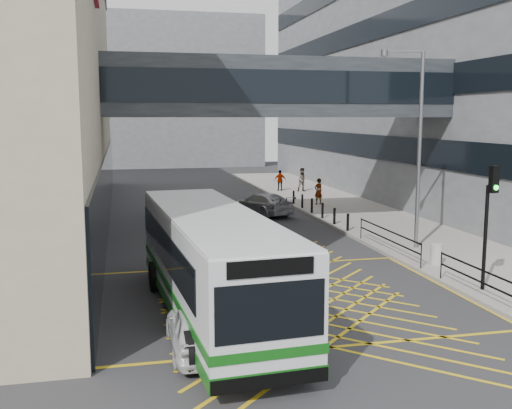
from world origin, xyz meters
TOP-DOWN VIEW (x-y plane):
  - ground at (0.00, 0.00)m, footprint 120.00×120.00m
  - building_right at (23.98, 24.00)m, footprint 24.09×44.00m
  - building_far at (-2.00, 60.00)m, footprint 28.00×16.00m
  - skybridge at (3.00, 12.00)m, footprint 20.00×4.10m
  - pavement at (9.00, 15.00)m, footprint 6.00×54.00m
  - box_junction at (0.00, 0.00)m, footprint 12.00×9.00m
  - bus at (-2.62, -1.36)m, footprint 3.46×11.71m
  - car_white at (-3.35, -4.00)m, footprint 1.65×4.00m
  - car_dark at (-2.23, 18.08)m, footprint 2.70×4.35m
  - car_silver at (3.30, 16.89)m, footprint 3.65×5.08m
  - traffic_light at (6.85, -1.20)m, footprint 0.33×0.51m
  - street_lamp at (7.58, 5.55)m, footprint 1.99×0.48m
  - litter_bin at (7.10, 2.51)m, footprint 0.48×0.48m
  - kerb_railings at (6.15, 1.78)m, footprint 0.05×12.54m
  - bollards at (6.25, 15.00)m, footprint 0.14×10.14m
  - pedestrian_a at (7.79, 19.35)m, footprint 0.82×0.70m
  - pedestrian_b at (8.83, 26.28)m, footprint 0.94×0.58m
  - pedestrian_c at (7.23, 27.18)m, footprint 1.01×0.55m

SIDE VIEW (x-z plane):
  - ground at x=0.00m, z-range 0.00..0.00m
  - box_junction at x=0.00m, z-range 0.00..0.01m
  - pavement at x=9.00m, z-range 0.00..0.16m
  - litter_bin at x=7.10m, z-range 0.16..0.98m
  - bollards at x=6.25m, z-range 0.16..1.06m
  - car_white at x=-3.35m, z-range 0.00..1.27m
  - car_dark at x=-2.23m, z-range 0.00..1.27m
  - car_silver at x=3.30m, z-range 0.00..1.46m
  - kerb_railings at x=6.15m, z-range 0.38..1.38m
  - pedestrian_c at x=7.23m, z-range 0.16..1.81m
  - pedestrian_a at x=7.79m, z-range 0.16..1.91m
  - pedestrian_b at x=8.83m, z-range 0.16..2.01m
  - bus at x=-2.62m, z-range 0.12..3.36m
  - traffic_light at x=6.85m, z-range 0.80..5.08m
  - street_lamp at x=7.58m, z-range 0.77..9.50m
  - skybridge at x=3.00m, z-range 6.00..9.00m
  - building_far at x=-2.00m, z-range 0.00..18.00m
  - building_right at x=23.98m, z-range 0.00..20.00m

